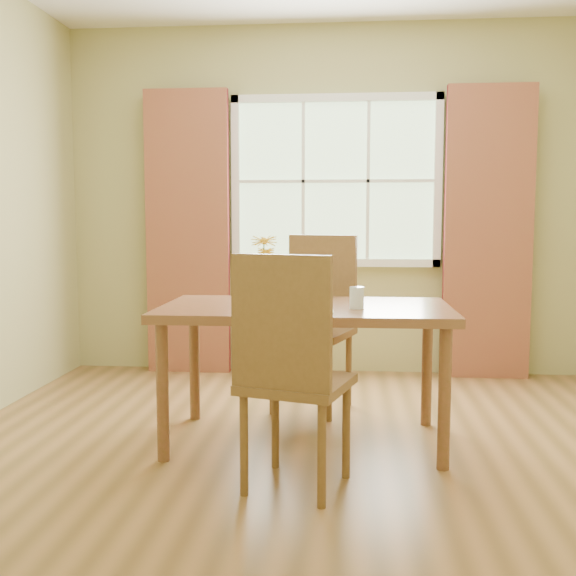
{
  "coord_description": "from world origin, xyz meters",
  "views": [
    {
      "loc": [
        0.09,
        -3.41,
        1.21
      ],
      "look_at": [
        -0.21,
        0.11,
        0.85
      ],
      "focal_mm": 42.0,
      "sensor_mm": 36.0,
      "label": 1
    }
  ],
  "objects_px": {
    "water_glass": "(357,298)",
    "flower_vase": "(264,261)",
    "dining_table": "(306,320)",
    "croissant_sandwich": "(292,294)",
    "chair_near": "(289,364)",
    "chair_far": "(317,313)"
  },
  "relations": [
    {
      "from": "water_glass",
      "to": "flower_vase",
      "type": "distance_m",
      "value": 0.64
    },
    {
      "from": "dining_table",
      "to": "croissant_sandwich",
      "type": "height_order",
      "value": "croissant_sandwich"
    },
    {
      "from": "flower_vase",
      "to": "chair_near",
      "type": "bearing_deg",
      "value": -76.53
    },
    {
      "from": "chair_far",
      "to": "dining_table",
      "type": "bearing_deg",
      "value": -73.99
    },
    {
      "from": "dining_table",
      "to": "water_glass",
      "type": "xyz_separation_m",
      "value": [
        0.27,
        -0.1,
        0.13
      ]
    },
    {
      "from": "chair_near",
      "to": "croissant_sandwich",
      "type": "bearing_deg",
      "value": 110.13
    },
    {
      "from": "croissant_sandwich",
      "to": "chair_near",
      "type": "bearing_deg",
      "value": -100.16
    },
    {
      "from": "chair_far",
      "to": "flower_vase",
      "type": "distance_m",
      "value": 0.67
    },
    {
      "from": "dining_table",
      "to": "flower_vase",
      "type": "bearing_deg",
      "value": 137.37
    },
    {
      "from": "chair_far",
      "to": "water_glass",
      "type": "relative_size",
      "value": 9.82
    },
    {
      "from": "chair_near",
      "to": "chair_far",
      "type": "height_order",
      "value": "chair_far"
    },
    {
      "from": "croissant_sandwich",
      "to": "water_glass",
      "type": "height_order",
      "value": "croissant_sandwich"
    },
    {
      "from": "chair_near",
      "to": "chair_far",
      "type": "bearing_deg",
      "value": 104.15
    },
    {
      "from": "chair_near",
      "to": "croissant_sandwich",
      "type": "relative_size",
      "value": 6.18
    },
    {
      "from": "dining_table",
      "to": "flower_vase",
      "type": "distance_m",
      "value": 0.45
    },
    {
      "from": "chair_far",
      "to": "croissant_sandwich",
      "type": "bearing_deg",
      "value": -78.3
    },
    {
      "from": "dining_table",
      "to": "chair_far",
      "type": "height_order",
      "value": "chair_far"
    },
    {
      "from": "chair_near",
      "to": "water_glass",
      "type": "xyz_separation_m",
      "value": [
        0.3,
        0.61,
        0.22
      ]
    },
    {
      "from": "dining_table",
      "to": "flower_vase",
      "type": "relative_size",
      "value": 4.19
    },
    {
      "from": "chair_far",
      "to": "croissant_sandwich",
      "type": "height_order",
      "value": "chair_far"
    },
    {
      "from": "dining_table",
      "to": "water_glass",
      "type": "distance_m",
      "value": 0.32
    },
    {
      "from": "chair_near",
      "to": "water_glass",
      "type": "bearing_deg",
      "value": 80.42
    }
  ]
}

